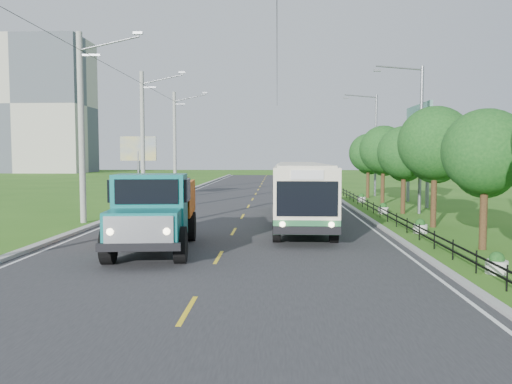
# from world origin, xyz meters

# --- Properties ---
(ground) EXTENTS (240.00, 240.00, 0.00)m
(ground) POSITION_xyz_m (0.00, 0.00, 0.00)
(ground) COLOR #2D6217
(ground) RESTS_ON ground
(road) EXTENTS (14.00, 120.00, 0.02)m
(road) POSITION_xyz_m (0.00, 20.00, 0.01)
(road) COLOR #28282B
(road) RESTS_ON ground
(curb_left) EXTENTS (0.40, 120.00, 0.15)m
(curb_left) POSITION_xyz_m (-7.20, 20.00, 0.07)
(curb_left) COLOR #9E9E99
(curb_left) RESTS_ON ground
(curb_right) EXTENTS (0.30, 120.00, 0.10)m
(curb_right) POSITION_xyz_m (7.15, 20.00, 0.05)
(curb_right) COLOR #9E9E99
(curb_right) RESTS_ON ground
(edge_line_left) EXTENTS (0.12, 120.00, 0.00)m
(edge_line_left) POSITION_xyz_m (-6.65, 20.00, 0.02)
(edge_line_left) COLOR silver
(edge_line_left) RESTS_ON road
(edge_line_right) EXTENTS (0.12, 120.00, 0.00)m
(edge_line_right) POSITION_xyz_m (6.65, 20.00, 0.02)
(edge_line_right) COLOR silver
(edge_line_right) RESTS_ON road
(centre_dash) EXTENTS (0.12, 2.20, 0.00)m
(centre_dash) POSITION_xyz_m (0.00, 0.00, 0.02)
(centre_dash) COLOR yellow
(centre_dash) RESTS_ON road
(railing_right) EXTENTS (0.04, 40.00, 0.60)m
(railing_right) POSITION_xyz_m (8.00, 14.00, 0.30)
(railing_right) COLOR black
(railing_right) RESTS_ON ground
(pole_near) EXTENTS (3.51, 0.32, 10.00)m
(pole_near) POSITION_xyz_m (-8.26, 9.00, 5.09)
(pole_near) COLOR gray
(pole_near) RESTS_ON ground
(pole_mid) EXTENTS (3.51, 0.32, 10.00)m
(pole_mid) POSITION_xyz_m (-8.26, 21.00, 5.09)
(pole_mid) COLOR gray
(pole_mid) RESTS_ON ground
(pole_far) EXTENTS (3.51, 0.32, 10.00)m
(pole_far) POSITION_xyz_m (-8.26, 33.00, 5.09)
(pole_far) COLOR gray
(pole_far) RESTS_ON ground
(tree_second) EXTENTS (3.18, 3.26, 5.30)m
(tree_second) POSITION_xyz_m (9.86, 2.14, 3.52)
(tree_second) COLOR #382314
(tree_second) RESTS_ON ground
(tree_third) EXTENTS (3.60, 3.62, 6.00)m
(tree_third) POSITION_xyz_m (9.86, 8.14, 3.99)
(tree_third) COLOR #382314
(tree_third) RESTS_ON ground
(tree_fourth) EXTENTS (3.24, 3.31, 5.40)m
(tree_fourth) POSITION_xyz_m (9.86, 14.14, 3.59)
(tree_fourth) COLOR #382314
(tree_fourth) RESTS_ON ground
(tree_fifth) EXTENTS (3.48, 3.52, 5.80)m
(tree_fifth) POSITION_xyz_m (9.86, 20.14, 3.85)
(tree_fifth) COLOR #382314
(tree_fifth) RESTS_ON ground
(tree_back) EXTENTS (3.30, 3.36, 5.50)m
(tree_back) POSITION_xyz_m (9.86, 26.14, 3.65)
(tree_back) COLOR #382314
(tree_back) RESTS_ON ground
(streetlight_mid) EXTENTS (3.02, 0.20, 9.07)m
(streetlight_mid) POSITION_xyz_m (10.64, 14.00, 4.90)
(streetlight_mid) COLOR slate
(streetlight_mid) RESTS_ON ground
(streetlight_far) EXTENTS (3.02, 0.20, 9.07)m
(streetlight_far) POSITION_xyz_m (10.64, 28.00, 4.90)
(streetlight_far) COLOR slate
(streetlight_far) RESTS_ON ground
(planter_front) EXTENTS (0.64, 0.64, 0.67)m
(planter_front) POSITION_xyz_m (8.60, -2.00, 0.29)
(planter_front) COLOR silver
(planter_front) RESTS_ON ground
(planter_near) EXTENTS (0.64, 0.64, 0.67)m
(planter_near) POSITION_xyz_m (8.60, 6.00, 0.29)
(planter_near) COLOR silver
(planter_near) RESTS_ON ground
(planter_mid) EXTENTS (0.64, 0.64, 0.67)m
(planter_mid) POSITION_xyz_m (8.60, 14.00, 0.29)
(planter_mid) COLOR silver
(planter_mid) RESTS_ON ground
(planter_far) EXTENTS (0.64, 0.64, 0.67)m
(planter_far) POSITION_xyz_m (8.60, 22.00, 0.29)
(planter_far) COLOR silver
(planter_far) RESTS_ON ground
(billboard_left) EXTENTS (3.00, 0.20, 5.20)m
(billboard_left) POSITION_xyz_m (-9.50, 24.00, 3.87)
(billboard_left) COLOR slate
(billboard_left) RESTS_ON ground
(billboard_right) EXTENTS (0.24, 6.00, 7.30)m
(billboard_right) POSITION_xyz_m (12.30, 20.00, 5.34)
(billboard_right) COLOR slate
(billboard_right) RESTS_ON ground
(apartment_near) EXTENTS (28.00, 14.00, 30.00)m
(apartment_near) POSITION_xyz_m (-55.00, 95.00, 15.00)
(apartment_near) COLOR #B7B2A3
(apartment_near) RESTS_ON ground
(bus) EXTENTS (2.84, 15.99, 3.08)m
(bus) POSITION_xyz_m (3.27, 9.73, 1.85)
(bus) COLOR #29683C
(bus) RESTS_ON ground
(dump_truck) EXTENTS (3.27, 7.10, 2.89)m
(dump_truck) POSITION_xyz_m (-2.53, 1.30, 1.63)
(dump_truck) COLOR #116867
(dump_truck) RESTS_ON ground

